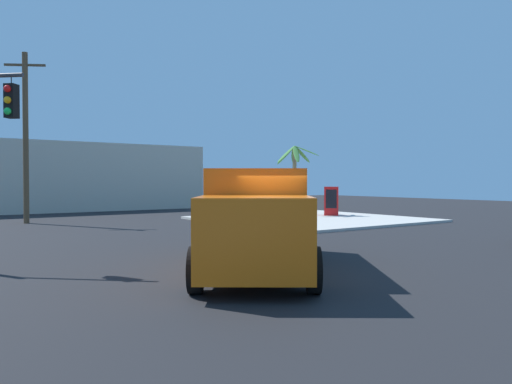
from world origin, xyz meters
TOP-DOWN VIEW (x-y plane):
  - ground_plane at (0.00, 0.00)m, footprint 100.00×100.00m
  - sidewalk_corner_far at (12.43, 12.43)m, footprint 11.47×11.47m
  - delivery_truck at (0.36, 1.26)m, footprint 6.69×7.81m
  - vending_machine_red at (15.00, 13.33)m, footprint 1.17×1.16m
  - palm_tree_far at (13.77, 15.51)m, footprint 2.95×2.87m
  - utility_pole at (-1.89, 20.10)m, footprint 1.96×1.22m
  - building_backdrop at (4.11, 31.09)m, footprint 19.59×6.00m

SIDE VIEW (x-z plane):
  - ground_plane at x=0.00m, z-range 0.00..0.00m
  - sidewalk_corner_far at x=12.43m, z-range 0.00..0.14m
  - vending_machine_red at x=15.00m, z-range 0.14..1.99m
  - delivery_truck at x=0.36m, z-range 0.07..2.74m
  - building_backdrop at x=4.11m, z-range 0.00..5.32m
  - palm_tree_far at x=13.77m, z-range 0.99..5.58m
  - utility_pole at x=-1.89m, z-range 0.14..9.63m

